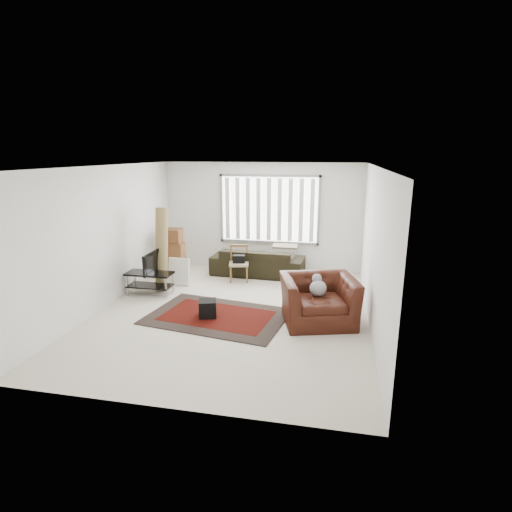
{
  "coord_description": "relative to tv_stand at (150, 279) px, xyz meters",
  "views": [
    {
      "loc": [
        1.83,
        -6.83,
        2.94
      ],
      "look_at": [
        0.41,
        0.27,
        1.05
      ],
      "focal_mm": 28.0,
      "sensor_mm": 36.0,
      "label": 1
    }
  ],
  "objects": [
    {
      "name": "room",
      "position": [
        1.98,
        -0.08,
        1.41
      ],
      "size": [
        6.0,
        6.02,
        2.71
      ],
      "color": "beige",
      "rests_on": "ground"
    },
    {
      "name": "tv",
      "position": [
        0.0,
        -0.0,
        0.36
      ],
      "size": [
        0.1,
        0.79,
        0.45
      ],
      "primitive_type": "imported",
      "rotation": [
        0.0,
        0.0,
        1.57
      ],
      "color": "black",
      "rests_on": "tv_stand"
    },
    {
      "name": "armchair",
      "position": [
        3.56,
        -0.72,
        0.12
      ],
      "size": [
        1.52,
        1.4,
        0.94
      ],
      "rotation": [
        0.0,
        0.0,
        0.27
      ],
      "color": "#3A150C",
      "rests_on": "ground"
    },
    {
      "name": "moving_boxes",
      "position": [
        -0.02,
        1.42,
        0.18
      ],
      "size": [
        0.5,
        0.47,
        1.15
      ],
      "color": "brown",
      "rests_on": "ground"
    },
    {
      "name": "white_flatpack",
      "position": [
        0.36,
        0.73,
        -0.04
      ],
      "size": [
        0.5,
        0.2,
        0.62
      ],
      "primitive_type": "cube",
      "rotation": [
        -0.17,
        0.0,
        -0.05
      ],
      "color": "silver",
      "rests_on": "ground"
    },
    {
      "name": "tv_stand",
      "position": [
        0.0,
        0.0,
        0.0
      ],
      "size": [
        0.97,
        0.44,
        0.49
      ],
      "color": "black",
      "rests_on": "ground"
    },
    {
      "name": "sofa",
      "position": [
        1.96,
        1.86,
        0.08
      ],
      "size": [
        2.29,
        1.07,
        0.86
      ],
      "primitive_type": "imported",
      "rotation": [
        0.0,
        0.0,
        3.1
      ],
      "color": "black",
      "rests_on": "ground"
    },
    {
      "name": "rolled_rug",
      "position": [
        0.1,
        0.45,
        0.55
      ],
      "size": [
        0.34,
        0.65,
        1.79
      ],
      "primitive_type": "cylinder",
      "rotation": [
        -0.2,
        0.0,
        0.13
      ],
      "color": "olive",
      "rests_on": "ground"
    },
    {
      "name": "side_chair",
      "position": [
        1.62,
        1.31,
        0.11
      ],
      "size": [
        0.53,
        0.53,
        0.83
      ],
      "rotation": [
        0.0,
        0.0,
        0.21
      ],
      "color": "#8F7D5E",
      "rests_on": "ground"
    },
    {
      "name": "persian_rug",
      "position": [
        1.73,
        -0.86,
        -0.34
      ],
      "size": [
        2.7,
        2.01,
        0.02
      ],
      "color": "black",
      "rests_on": "ground"
    },
    {
      "name": "subwoofer",
      "position": [
        1.58,
        -0.92,
        -0.18
      ],
      "size": [
        0.39,
        0.39,
        0.31
      ],
      "primitive_type": "cube",
      "rotation": [
        0.0,
        0.0,
        0.29
      ],
      "color": "black",
      "rests_on": "persian_rug"
    }
  ]
}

